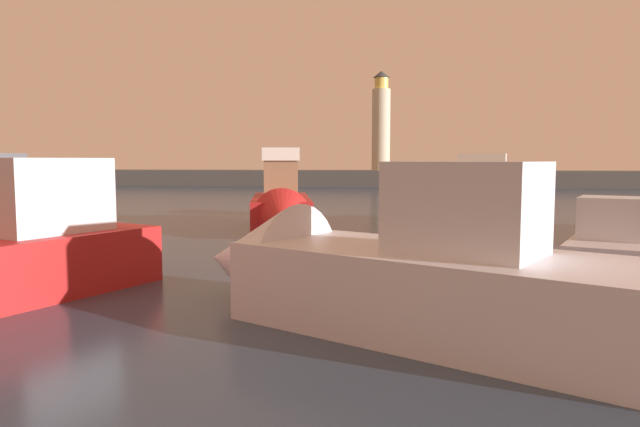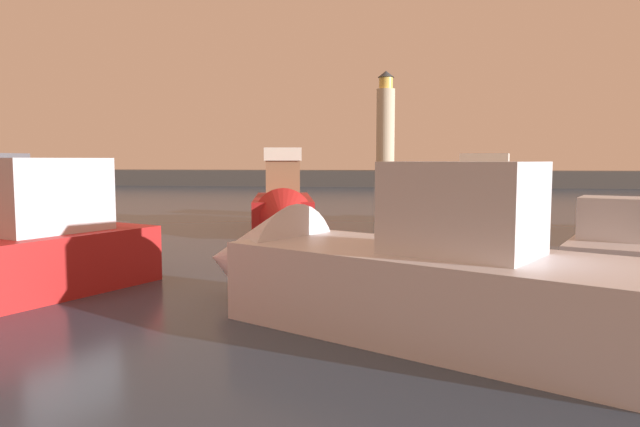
% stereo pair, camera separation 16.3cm
% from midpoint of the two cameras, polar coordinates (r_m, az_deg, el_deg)
% --- Properties ---
extents(ground_plane, '(220.00, 220.00, 0.00)m').
position_cam_midpoint_polar(ground_plane, '(34.21, 5.37, 0.19)').
color(ground_plane, '#2D3D51').
extents(breakwater, '(75.47, 5.62, 1.77)m').
position_cam_midpoint_polar(breakwater, '(67.10, 6.71, 3.39)').
color(breakwater, '#423F3D').
rests_on(breakwater, ground_plane).
extents(lighthouse, '(2.04, 2.04, 11.06)m').
position_cam_midpoint_polar(lighthouse, '(67.20, 6.41, 8.62)').
color(lighthouse, beige).
rests_on(lighthouse, breakwater).
extents(motorboat_0, '(3.87, 6.07, 2.34)m').
position_cam_midpoint_polar(motorboat_0, '(17.75, 26.70, -2.87)').
color(motorboat_0, silver).
rests_on(motorboat_0, ground_plane).
extents(motorboat_1, '(4.02, 8.72, 3.88)m').
position_cam_midpoint_polar(motorboat_1, '(24.66, -3.40, 0.69)').
color(motorboat_1, '#B21E1E').
rests_on(motorboat_1, ground_plane).
extents(motorboat_3, '(2.47, 8.89, 3.51)m').
position_cam_midpoint_polar(motorboat_3, '(26.01, -26.44, 0.44)').
color(motorboat_3, '#B21E1E').
rests_on(motorboat_3, ground_plane).
extents(motorboat_4, '(9.22, 6.75, 3.47)m').
position_cam_midpoint_polar(motorboat_4, '(10.89, 4.96, -5.74)').
color(motorboat_4, silver).
rests_on(motorboat_4, ground_plane).
extents(motorboat_6, '(3.86, 8.29, 3.74)m').
position_cam_midpoint_polar(motorboat_6, '(25.88, 15.47, 0.62)').
color(motorboat_6, beige).
rests_on(motorboat_6, ground_plane).
extents(mooring_buoy, '(0.71, 0.71, 0.71)m').
position_cam_midpoint_polar(mooring_buoy, '(22.94, 7.86, -1.41)').
color(mooring_buoy, '#EA5919').
rests_on(mooring_buoy, ground_plane).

